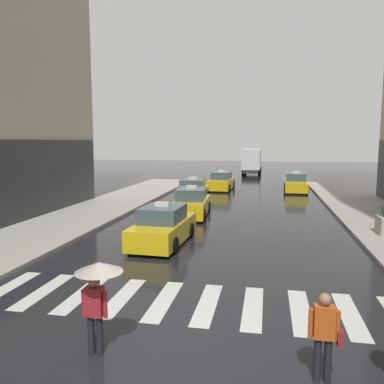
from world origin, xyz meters
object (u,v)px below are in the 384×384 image
Objects in this scene: box_truck at (252,161)px; pedestrian_with_umbrella at (97,283)px; taxi_fourth at (296,183)px; pedestrian_with_handbag at (325,332)px; taxi_fifth at (222,182)px; taxi_third at (193,191)px; taxi_lead at (163,227)px; taxi_second at (192,204)px.

pedestrian_with_umbrella is (-1.26, -44.03, -0.34)m from box_truck.
taxi_fourth is 2.78× the size of pedestrian_with_handbag.
taxi_fifth reaches higher than pedestrian_with_handbag.
pedestrian_with_umbrella is at bearing 179.10° from pedestrian_with_handbag.
taxi_third is 20.57m from pedestrian_with_umbrella.
box_truck reaches higher than taxi_lead.
taxi_second is 14.11m from taxi_fourth.
pedestrian_with_handbag is (5.35, -15.08, 0.21)m from taxi_second.
pedestrian_with_handbag is at bearing -0.90° from pedestrian_with_umbrella.
taxi_fourth is 2.37× the size of pedestrian_with_umbrella.
taxi_fourth is at bearing 87.24° from pedestrian_with_handbag.
pedestrian_with_handbag is (-1.33, -27.51, 0.21)m from taxi_fourth.
box_truck reaches higher than pedestrian_with_handbag.
taxi_fifth is 2.80× the size of pedestrian_with_handbag.
box_truck is at bearing 94.00° from pedestrian_with_handbag.
box_truck reaches higher than taxi_fourth.
taxi_fifth is (-6.40, 0.14, 0.00)m from taxi_fourth.
pedestrian_with_handbag is (4.34, -0.07, -0.58)m from pedestrian_with_umbrella.
taxi_fourth is 0.99× the size of taxi_fifth.
taxi_fifth is 27.60m from pedestrian_with_umbrella.
pedestrian_with_umbrella reaches higher than taxi_second.
box_truck is 44.05m from pedestrian_with_umbrella.
taxi_lead is 19.93m from taxi_fourth.
taxi_lead is 2.79× the size of pedestrian_with_handbag.
taxi_fourth is (7.62, 6.99, 0.00)m from taxi_third.
taxi_third is at bearing -137.49° from taxi_fourth.
taxi_fourth is at bearing 61.78° from taxi_second.
taxi_third is at bearing -97.76° from box_truck.
taxi_fifth is at bearing 89.20° from taxi_lead.
taxi_third is (-0.95, 5.45, 0.00)m from taxi_second.
pedestrian_with_umbrella reaches higher than taxi_fifth.
taxi_lead is 6.35m from taxi_second.
box_truck reaches higher than taxi_fifth.
taxi_second is 1.01× the size of taxi_third.
box_truck reaches higher than taxi_second.
pedestrian_with_handbag is at bearing -58.58° from taxi_lead.
taxi_third reaches higher than pedestrian_with_handbag.
taxi_fourth is at bearing -75.11° from box_truck.
pedestrian_with_umbrella reaches higher than taxi_lead.
taxi_third and taxi_fifth have the same top height.
box_truck is at bearing 88.36° from pedestrian_with_umbrella.
pedestrian_with_handbag is (5.33, -8.73, 0.21)m from taxi_lead.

